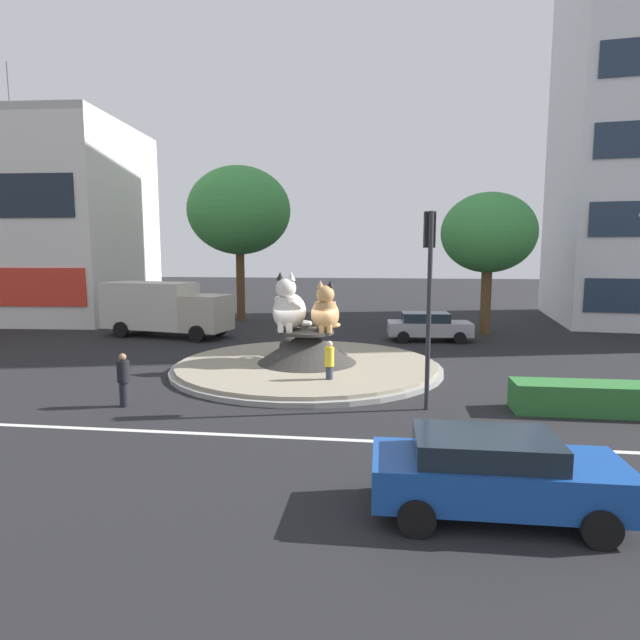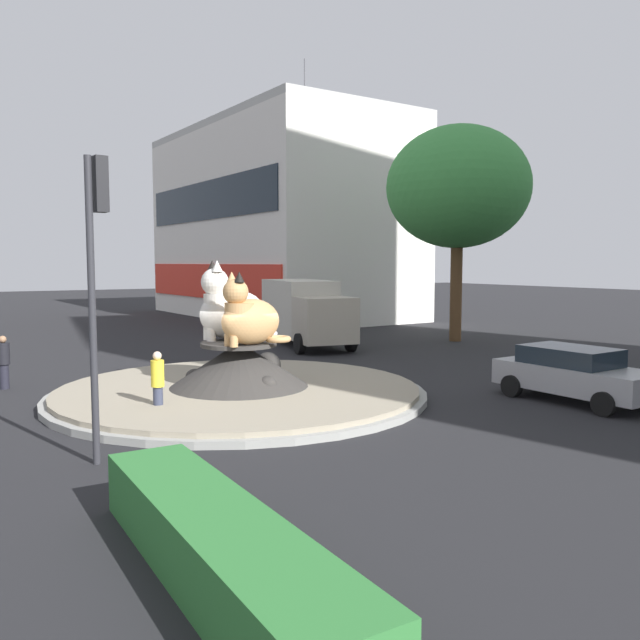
% 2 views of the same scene
% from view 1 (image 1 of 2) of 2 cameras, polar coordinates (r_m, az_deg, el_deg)
% --- Properties ---
extents(ground_plane, '(160.00, 160.00, 0.00)m').
position_cam_1_polar(ground_plane, '(21.31, -1.44, -5.44)').
color(ground_plane, black).
extents(lane_centreline, '(112.00, 0.20, 0.01)m').
position_cam_1_polar(lane_centreline, '(13.88, -6.41, -12.51)').
color(lane_centreline, silver).
rests_on(lane_centreline, ground).
extents(roundabout_island, '(10.89, 10.89, 1.61)m').
position_cam_1_polar(roundabout_island, '(21.23, -1.46, -4.20)').
color(roundabout_island, gray).
rests_on(roundabout_island, ground).
extents(cat_statue_white, '(1.55, 2.33, 2.37)m').
position_cam_1_polar(cat_statue_white, '(21.06, -3.41, 1.24)').
color(cat_statue_white, silver).
rests_on(cat_statue_white, roundabout_island).
extents(cat_statue_calico, '(1.37, 2.11, 2.06)m').
position_cam_1_polar(cat_statue_calico, '(20.78, 0.58, 0.85)').
color(cat_statue_calico, tan).
rests_on(cat_statue_calico, roundabout_island).
extents(traffic_light_mast, '(0.34, 0.46, 5.91)m').
position_cam_1_polar(traffic_light_mast, '(15.77, 11.85, 4.87)').
color(traffic_light_mast, '#2D2D33').
rests_on(traffic_light_mast, ground).
extents(clipped_hedge_strip, '(6.17, 1.20, 0.90)m').
position_cam_1_polar(clipped_hedge_strip, '(17.81, 30.07, -7.50)').
color(clipped_hedge_strip, '#2D7033').
rests_on(clipped_hedge_strip, ground).
extents(broadleaf_tree_behind_island, '(7.03, 7.03, 10.61)m').
position_cam_1_polar(broadleaf_tree_behind_island, '(36.85, -8.83, 11.71)').
color(broadleaf_tree_behind_island, brown).
rests_on(broadleaf_tree_behind_island, ground).
extents(second_tree_near_tower, '(5.38, 5.38, 8.17)m').
position_cam_1_polar(second_tree_near_tower, '(31.77, 17.94, 9.01)').
color(second_tree_near_tower, brown).
rests_on(second_tree_near_tower, ground).
extents(pedestrian_black_shirt, '(0.38, 0.38, 1.66)m').
position_cam_1_polar(pedestrian_black_shirt, '(17.19, -20.69, -6.04)').
color(pedestrian_black_shirt, black).
rests_on(pedestrian_black_shirt, ground).
extents(pedestrian_yellow_shirt, '(0.33, 0.33, 1.68)m').
position_cam_1_polar(pedestrian_yellow_shirt, '(18.28, 1.03, -4.72)').
color(pedestrian_yellow_shirt, '#33384C').
rests_on(pedestrian_yellow_shirt, ground).
extents(sedan_on_far_lane, '(4.52, 2.30, 1.53)m').
position_cam_1_polar(sedan_on_far_lane, '(28.75, 11.75, -0.63)').
color(sedan_on_far_lane, '#99999E').
rests_on(sedan_on_far_lane, ground).
extents(hatchback_near_shophouse, '(4.42, 1.97, 1.51)m').
position_cam_1_polar(hatchback_near_shophouse, '(10.17, 18.50, -15.58)').
color(hatchback_near_shophouse, '#19479E').
rests_on(hatchback_near_shophouse, ground).
extents(delivery_box_truck, '(7.67, 3.77, 3.07)m').
position_cam_1_polar(delivery_box_truck, '(30.86, -16.73, 1.32)').
color(delivery_box_truck, '#B7AD99').
rests_on(delivery_box_truck, ground).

